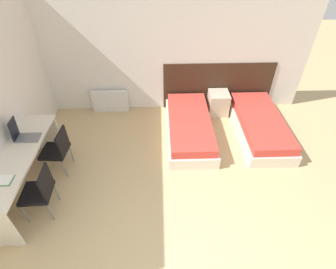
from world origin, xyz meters
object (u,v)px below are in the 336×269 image
bed_near_window (189,127)px  laptop (23,135)px  nightstand (218,103)px  chair_near_laptop (57,149)px  chair_near_notebook (40,190)px  bed_near_door (260,126)px

bed_near_window → laptop: laptop is taller
nightstand → chair_near_laptop: bearing=-151.8°
nightstand → chair_near_notebook: size_ratio=0.60×
bed_near_window → chair_near_laptop: 2.45m
chair_near_laptop → chair_near_notebook: bearing=-86.0°
bed_near_window → laptop: (-2.68, -0.91, 0.64)m
bed_near_window → chair_near_laptop: chair_near_laptop is taller
chair_near_laptop → chair_near_notebook: size_ratio=1.00×
chair_near_laptop → nightstand: bearing=32.2°
bed_near_door → laptop: size_ratio=5.35×
bed_near_window → chair_near_notebook: 2.85m
nightstand → bed_near_door: bearing=-46.9°
chair_near_laptop → laptop: laptop is taller
bed_near_window → nightstand: size_ratio=3.87×
bed_near_door → laptop: bearing=-167.5°
nightstand → laptop: (-3.38, -1.66, 0.58)m
chair_near_laptop → laptop: (-0.40, -0.06, 0.37)m
bed_near_door → chair_near_laptop: bearing=-167.0°
bed_near_window → bed_near_door: 1.41m
bed_near_window → chair_near_notebook: chair_near_notebook is taller
chair_near_laptop → chair_near_notebook: (0.00, -0.84, 0.00)m
nightstand → chair_near_notebook: chair_near_notebook is taller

